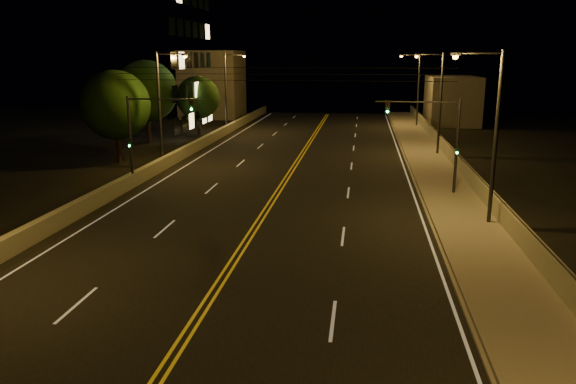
# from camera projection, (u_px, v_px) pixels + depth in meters

# --- Properties ---
(road) EXTENTS (18.00, 120.00, 0.02)m
(road) POSITION_uv_depth(u_px,v_px,m) (254.00, 229.00, 28.29)
(road) COLOR black
(road) RESTS_ON ground
(sidewalk) EXTENTS (3.60, 120.00, 0.30)m
(sidewalk) POSITION_uv_depth(u_px,v_px,m) (475.00, 236.00, 26.87)
(sidewalk) COLOR gray
(sidewalk) RESTS_ON ground
(curb) EXTENTS (0.14, 120.00, 0.15)m
(curb) POSITION_uv_depth(u_px,v_px,m) (435.00, 235.00, 27.13)
(curb) COLOR gray
(curb) RESTS_ON ground
(parapet_wall) EXTENTS (0.30, 120.00, 1.00)m
(parapet_wall) POSITION_uv_depth(u_px,v_px,m) (512.00, 224.00, 26.51)
(parapet_wall) COLOR gray
(parapet_wall) RESTS_ON sidewalk
(jersey_barrier) EXTENTS (0.45, 120.00, 0.93)m
(jersey_barrier) POSITION_uv_depth(u_px,v_px,m) (69.00, 214.00, 29.45)
(jersey_barrier) COLOR gray
(jersey_barrier) RESTS_ON ground
(distant_building_right) EXTENTS (6.00, 10.00, 6.02)m
(distant_building_right) POSITION_uv_depth(u_px,v_px,m) (452.00, 100.00, 71.81)
(distant_building_right) COLOR slate
(distant_building_right) RESTS_ON ground
(distant_building_left) EXTENTS (8.00, 8.00, 9.27)m
(distant_building_left) POSITION_uv_depth(u_px,v_px,m) (213.00, 84.00, 79.44)
(distant_building_left) COLOR slate
(distant_building_left) RESTS_ON ground
(parapet_rail) EXTENTS (0.06, 120.00, 0.06)m
(parapet_rail) POSITION_uv_depth(u_px,v_px,m) (513.00, 213.00, 26.38)
(parapet_rail) COLOR black
(parapet_rail) RESTS_ON parapet_wall
(lane_markings) EXTENTS (17.32, 116.00, 0.00)m
(lane_markings) POSITION_uv_depth(u_px,v_px,m) (254.00, 230.00, 28.22)
(lane_markings) COLOR silver
(lane_markings) RESTS_ON road
(streetlight_1) EXTENTS (2.55, 0.28, 8.82)m
(streetlight_1) POSITION_uv_depth(u_px,v_px,m) (491.00, 127.00, 27.50)
(streetlight_1) COLOR #2D2D33
(streetlight_1) RESTS_ON ground
(streetlight_2) EXTENTS (2.55, 0.28, 8.82)m
(streetlight_2) POSITION_uv_depth(u_px,v_px,m) (437.00, 97.00, 47.67)
(streetlight_2) COLOR #2D2D33
(streetlight_2) RESTS_ON ground
(streetlight_3) EXTENTS (2.55, 0.28, 8.82)m
(streetlight_3) POSITION_uv_depth(u_px,v_px,m) (416.00, 85.00, 67.33)
(streetlight_3) COLOR #2D2D33
(streetlight_3) RESTS_ON ground
(streetlight_5) EXTENTS (2.55, 0.28, 8.82)m
(streetlight_5) POSITION_uv_depth(u_px,v_px,m) (163.00, 102.00, 42.77)
(streetlight_5) COLOR #2D2D33
(streetlight_5) RESTS_ON ground
(streetlight_6) EXTENTS (2.55, 0.28, 8.82)m
(streetlight_6) POSITION_uv_depth(u_px,v_px,m) (228.00, 87.00, 63.22)
(streetlight_6) COLOR #2D2D33
(streetlight_6) RESTS_ON ground
(traffic_signal_right) EXTENTS (5.11, 0.31, 6.04)m
(traffic_signal_right) POSITION_uv_depth(u_px,v_px,m) (441.00, 136.00, 34.05)
(traffic_signal_right) COLOR #2D2D33
(traffic_signal_right) RESTS_ON ground
(traffic_signal_left) EXTENTS (5.11, 0.31, 6.04)m
(traffic_signal_left) POSITION_uv_depth(u_px,v_px,m) (144.00, 130.00, 36.46)
(traffic_signal_left) COLOR #2D2D33
(traffic_signal_left) RESTS_ON ground
(overhead_wires) EXTENTS (22.00, 0.03, 0.83)m
(overhead_wires) POSITION_uv_depth(u_px,v_px,m) (281.00, 74.00, 35.70)
(overhead_wires) COLOR black
(building_tower) EXTENTS (24.00, 15.00, 26.58)m
(building_tower) POSITION_uv_depth(u_px,v_px,m) (79.00, 14.00, 58.11)
(building_tower) COLOR slate
(building_tower) RESTS_ON ground
(tree_0) EXTENTS (5.52, 5.52, 7.49)m
(tree_0) POSITION_uv_depth(u_px,v_px,m) (116.00, 105.00, 44.82)
(tree_0) COLOR black
(tree_0) RESTS_ON ground
(tree_1) EXTENTS (6.04, 6.04, 8.19)m
(tree_1) POSITION_uv_depth(u_px,v_px,m) (147.00, 91.00, 55.23)
(tree_1) COLOR black
(tree_1) RESTS_ON ground
(tree_2) EXTENTS (4.76, 4.76, 6.45)m
(tree_2) POSITION_uv_depth(u_px,v_px,m) (198.00, 98.00, 61.78)
(tree_2) COLOR black
(tree_2) RESTS_ON ground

